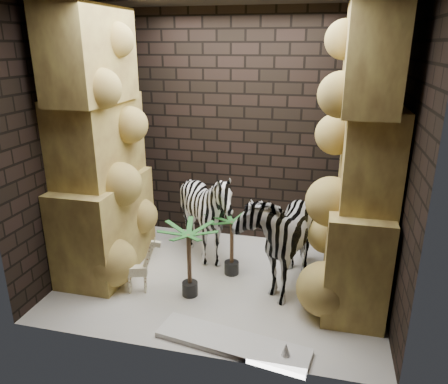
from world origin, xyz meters
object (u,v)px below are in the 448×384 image
(zebra_right, at_px, (280,225))
(palm_back, at_px, (189,261))
(palm_front, at_px, (232,244))
(giraffe_toy, at_px, (136,265))
(zebra_left, at_px, (206,218))
(surfboard, at_px, (232,343))

(zebra_right, distance_m, palm_back, 1.06)
(zebra_right, distance_m, palm_front, 0.63)
(giraffe_toy, bearing_deg, zebra_right, 4.22)
(zebra_right, bearing_deg, palm_front, -173.60)
(palm_front, bearing_deg, zebra_right, -3.20)
(giraffe_toy, height_order, palm_back, palm_back)
(zebra_left, height_order, palm_back, zebra_left)
(zebra_right, height_order, palm_back, zebra_right)
(palm_back, relative_size, surfboard, 0.58)
(palm_front, bearing_deg, palm_back, -121.40)
(zebra_right, height_order, giraffe_toy, zebra_right)
(giraffe_toy, relative_size, surfboard, 0.46)
(surfboard, bearing_deg, palm_back, 141.10)
(palm_back, xyz_separation_m, surfboard, (0.62, -0.69, -0.38))
(zebra_left, distance_m, palm_front, 0.49)
(zebra_right, bearing_deg, zebra_left, 172.04)
(giraffe_toy, distance_m, palm_back, 0.58)
(zebra_left, bearing_deg, giraffe_toy, -116.68)
(zebra_right, bearing_deg, palm_back, -140.10)
(palm_front, distance_m, surfboard, 1.32)
(zebra_left, bearing_deg, palm_back, -82.87)
(giraffe_toy, bearing_deg, palm_front, 16.63)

